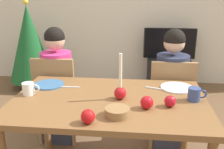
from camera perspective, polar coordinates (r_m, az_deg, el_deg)
back_wall at (r=4.34m, az=3.38°, el=15.38°), size 6.40×0.10×2.60m
dining_table at (r=1.94m, az=-0.61°, el=-7.57°), size 1.40×0.90×0.75m
chair_left at (r=2.66m, az=-11.79°, el=-4.21°), size 0.40×0.40×0.90m
chair_right at (r=2.56m, az=12.60°, el=-5.17°), size 0.40×0.40×0.90m
person_left_child at (r=2.67m, az=-11.67°, el=-2.80°), size 0.30×0.30×1.17m
person_right_child at (r=2.57m, az=12.61°, el=-3.70°), size 0.30×0.30×1.17m
tv_stand at (r=4.25m, az=11.97°, el=0.41°), size 0.64×0.40×0.48m
tv at (r=4.14m, az=12.39°, el=6.62°), size 0.79×0.05×0.46m
christmas_tree at (r=4.22m, az=-17.46°, el=6.45°), size 0.67×0.67×1.37m
candle_centerpiece at (r=1.88m, az=1.81°, el=-3.40°), size 0.09×0.09×0.34m
plate_left at (r=2.22m, az=-13.53°, el=-2.12°), size 0.25×0.25×0.01m
plate_right at (r=2.16m, az=13.93°, el=-2.79°), size 0.26×0.26×0.01m
mug_left at (r=2.06m, az=-17.64°, el=-2.96°), size 0.13×0.09×0.09m
mug_right at (r=1.94m, az=17.48°, el=-4.12°), size 0.13×0.09×0.10m
fork_left at (r=2.14m, az=-9.48°, el=-2.71°), size 0.18×0.02×0.01m
fork_right at (r=2.11m, az=9.63°, el=-3.03°), size 0.18×0.07×0.01m
bowl_walnuts at (r=1.65m, az=1.16°, el=-8.16°), size 0.16×0.16×0.05m
apple_near_candle at (r=1.81m, az=12.51°, el=-5.68°), size 0.08×0.08×0.08m
apple_by_left_plate at (r=1.75m, az=7.58°, el=-6.04°), size 0.09×0.09×0.09m
apple_by_right_mug at (r=1.57m, az=-5.24°, el=-9.06°), size 0.09×0.09×0.09m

